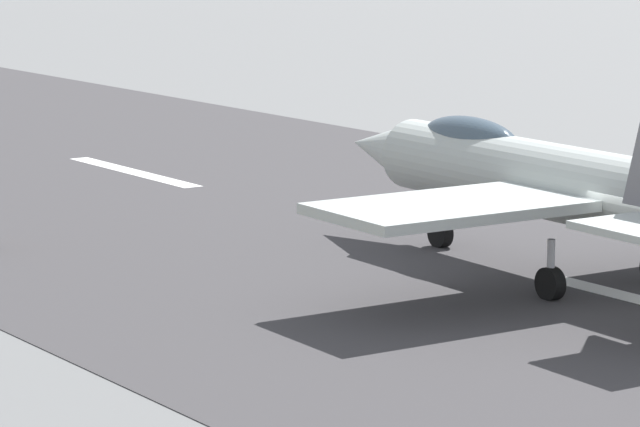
# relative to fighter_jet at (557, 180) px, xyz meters

# --- Properties ---
(fighter_jet) EXTENTS (15.98, 13.67, 5.59)m
(fighter_jet) POSITION_rel_fighter_jet_xyz_m (0.00, 0.00, 0.00)
(fighter_jet) COLOR #ABB3AF
(fighter_jet) RESTS_ON ground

